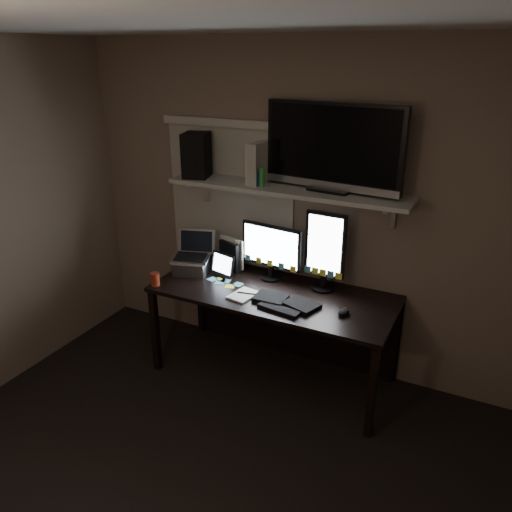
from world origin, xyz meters
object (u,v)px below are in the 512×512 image
Objects in this scene: mouse at (344,312)px; tv at (333,148)px; cup at (155,279)px; monitor_portrait at (325,251)px; keyboard at (286,301)px; speaker at (197,155)px; monitor_landscape at (271,252)px; tablet at (223,265)px; laptop at (191,254)px; desk at (279,306)px; game_console at (259,163)px.

tv is (-0.25, 0.35, 1.03)m from mouse.
monitor_portrait is at bearing 23.32° from cup.
keyboard is 1.31m from speaker.
monitor_landscape is 2.29× the size of tablet.
monitor_portrait is 5.97× the size of mouse.
laptop is at bearing 68.55° from cup.
tablet is at bearing -167.47° from monitor_portrait.
cup is at bearing -153.58° from monitor_portrait.
tablet is 0.66× the size of speaker.
mouse reaches higher than keyboard.
cup is (-1.01, -0.17, 0.04)m from keyboard.
laptop is at bearing -171.73° from desk.
desk is 0.64m from mouse.
game_console is (-0.38, 0.35, 0.89)m from keyboard.
desk is at bearing -152.62° from tv.
monitor_landscape is at bearing 143.52° from desk.
mouse is at bearing -22.37° from laptop.
keyboard is 0.91m from laptop.
mouse reaches higher than desk.
monitor_portrait reaches higher than keyboard.
keyboard is 1.59× the size of game_console.
monitor_landscape is at bearing -168.49° from tv.
cup is (-0.12, -0.31, -0.11)m from laptop.
game_console is at bearing 39.87° from cup.
monitor_landscape is at bearing 137.52° from keyboard.
desk is 0.98m from cup.
monitor_portrait is 1.22m from speaker.
monitor_landscape is 0.40m from tablet.
tablet is at bearing -161.83° from tv.
cup is (-0.38, -0.37, -0.05)m from tablet.
monitor_landscape is 1.71× the size of game_console.
game_console is (-0.54, -0.02, -0.15)m from tv.
speaker is (-1.06, -0.02, 0.61)m from monitor_portrait.
monitor_portrait is at bearing 7.37° from monitor_landscape.
desk is 17.66× the size of mouse.
game_console is (0.62, 0.52, 0.85)m from cup.
speaker is (-0.74, 0.06, 1.09)m from desk.
tv is at bearing 74.85° from keyboard.
keyboard is (0.27, -0.33, -0.21)m from monitor_landscape.
monitor_landscape is at bearing 172.50° from mouse.
mouse is at bearing -17.24° from monitor_landscape.
speaker is at bearing 76.74° from laptop.
speaker is (0.11, 0.48, 0.87)m from cup.
cup is at bearing -162.15° from keyboard.
tv is (0.32, 0.12, 1.22)m from desk.
game_console is at bearing 5.60° from laptop.
speaker is at bearing -170.54° from tv.
mouse is 1.44m from cup.
cup is 1.00m from speaker.
cup is (-1.42, -0.19, 0.03)m from mouse.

